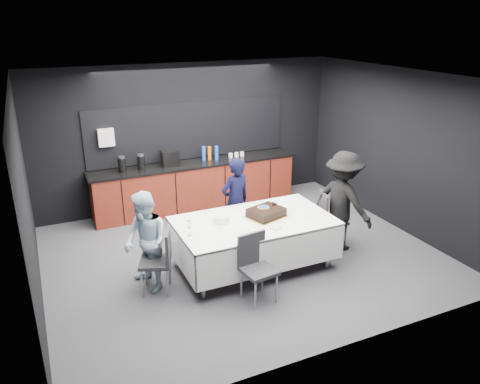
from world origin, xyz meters
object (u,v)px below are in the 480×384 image
object	(u,v)px
cake_assembly	(266,212)
chair_near	(256,263)
party_table	(254,228)
person_left	(146,242)
person_center	(236,202)
chair_right	(329,215)
person_right	(343,201)
plate_stack	(222,219)
chair_left	(161,256)
champagne_flute	(189,225)

from	to	relation	value
cake_assembly	chair_near	bearing A→B (deg)	-125.28
party_table	person_left	world-z (taller)	person_left
party_table	cake_assembly	bearing A→B (deg)	9.51
chair_near	person_left	size ratio (longest dim) A/B	0.65
chair_near	person_center	world-z (taller)	person_center
chair_near	person_left	world-z (taller)	person_left
chair_right	person_right	xyz separation A→B (m)	(0.11, -0.19, 0.29)
cake_assembly	person_center	world-z (taller)	person_center
plate_stack	chair_left	xyz separation A→B (m)	(-0.99, -0.21, -0.30)
person_left	person_center	bearing A→B (deg)	99.91
person_center	chair_left	bearing A→B (deg)	17.45
party_table	champagne_flute	size ratio (longest dim) A/B	10.36
party_table	person_right	size ratio (longest dim) A/B	1.41
cake_assembly	champagne_flute	xyz separation A→B (m)	(-1.26, -0.14, 0.09)
chair_right	chair_near	bearing A→B (deg)	-152.94
party_table	chair_right	size ratio (longest dim) A/B	2.51
party_table	chair_near	bearing A→B (deg)	-114.32
plate_stack	chair_near	distance (m)	0.96
party_table	chair_near	world-z (taller)	chair_near
champagne_flute	chair_left	xyz separation A→B (m)	(-0.41, 0.03, -0.40)
party_table	person_left	bearing A→B (deg)	177.31
cake_assembly	plate_stack	bearing A→B (deg)	171.71
chair_right	champagne_flute	bearing A→B (deg)	-174.04
chair_left	person_left	size ratio (longest dim) A/B	0.65
chair_near	person_left	distance (m)	1.53
cake_assembly	chair_right	xyz separation A→B (m)	(1.24, 0.12, -0.31)
champagne_flute	person_center	size ratio (longest dim) A/B	0.15
party_table	champagne_flute	distance (m)	1.09
cake_assembly	champagne_flute	distance (m)	1.27
chair_near	chair_left	bearing A→B (deg)	147.87
cake_assembly	person_right	size ratio (longest dim) A/B	0.38
person_left	party_table	bearing A→B (deg)	72.74
champagne_flute	chair_right	size ratio (longest dim) A/B	0.24
person_right	person_left	bearing A→B (deg)	70.97
cake_assembly	chair_near	world-z (taller)	cake_assembly
cake_assembly	champagne_flute	size ratio (longest dim) A/B	2.83
chair_right	person_center	xyz separation A→B (m)	(-1.39, 0.68, 0.21)
champagne_flute	person_left	world-z (taller)	person_left
party_table	person_center	size ratio (longest dim) A/B	1.55
party_table	person_right	world-z (taller)	person_right
chair_left	person_right	xyz separation A→B (m)	(3.02, 0.04, 0.29)
champagne_flute	party_table	bearing A→B (deg)	5.67
person_right	champagne_flute	bearing A→B (deg)	74.48
plate_stack	person_center	bearing A→B (deg)	52.76
chair_right	plate_stack	bearing A→B (deg)	-179.37
chair_near	person_right	distance (m)	2.07
party_table	champagne_flute	world-z (taller)	champagne_flute
chair_left	person_left	bearing A→B (deg)	137.11
person_left	person_right	xyz separation A→B (m)	(3.18, -0.10, 0.11)
chair_near	person_right	bearing A→B (deg)	21.04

